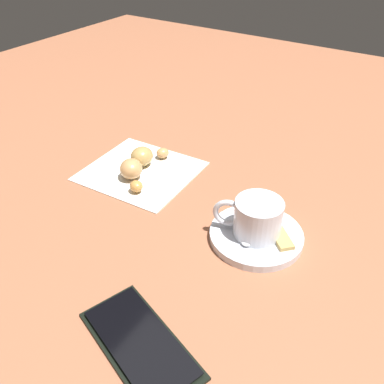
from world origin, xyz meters
name	(u,v)px	position (x,y,z in m)	size (l,w,h in m)	color
ground_plane	(194,208)	(0.00, 0.00, 0.00)	(1.80, 1.80, 0.00)	#9D5D3F
saucer	(256,236)	(-0.11, 0.01, 0.01)	(0.13, 0.13, 0.01)	silver
espresso_cup	(256,218)	(-0.11, 0.01, 0.04)	(0.09, 0.06, 0.05)	silver
teaspoon	(256,229)	(-0.11, 0.01, 0.01)	(0.02, 0.12, 0.01)	silver
sugar_packet	(279,233)	(-0.13, 0.00, 0.01)	(0.06, 0.02, 0.01)	tan
napkin	(141,171)	(0.13, -0.03, 0.00)	(0.18, 0.16, 0.00)	white
croissant	(139,163)	(0.13, -0.03, 0.02)	(0.08, 0.13, 0.03)	tan
cell_phone	(140,343)	(-0.08, 0.22, 0.00)	(0.16, 0.11, 0.01)	black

